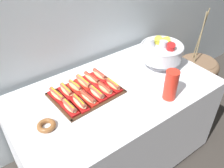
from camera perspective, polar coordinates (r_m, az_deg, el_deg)
The scene contains 20 objects.
ground_plane at distance 2.37m, azimuth 0.53°, elevation -16.43°, with size 10.00×10.00×0.00m, color #38332D.
back_wall at distance 1.95m, azimuth -9.35°, elevation 18.75°, with size 6.00×0.10×2.60m, color #B2BCC1.
buffet_table at distance 2.05m, azimuth 0.60°, elevation -9.61°, with size 1.56×0.88×0.79m.
floor_vase at distance 2.98m, azimuth 19.05°, elevation 1.02°, with size 0.52×0.52×1.08m.
serving_tray at distance 1.77m, azimuth -6.15°, elevation -2.17°, with size 0.50×0.39×0.01m.
hot_dog_0 at distance 1.62m, azimuth -9.99°, elevation -5.42°, with size 0.07×0.16×0.06m.
hot_dog_1 at distance 1.65m, azimuth -7.78°, elevation -4.30°, with size 0.06×0.17×0.06m.
hot_dog_2 at distance 1.68m, azimuth -5.65°, elevation -3.31°, with size 0.07×0.17×0.06m.
hot_dog_3 at distance 1.71m, azimuth -3.61°, elevation -2.19°, with size 0.07×0.16×0.06m.
hot_dog_4 at distance 1.75m, azimuth -1.65°, elevation -1.20°, with size 0.07×0.16×0.06m.
hot_dog_5 at distance 1.78m, azimuth 0.24°, elevation -0.26°, with size 0.07×0.16×0.06m.
hot_dog_6 at distance 1.74m, azimuth -12.83°, elevation -2.60°, with size 0.08×0.18×0.06m.
hot_dog_7 at distance 1.76m, azimuth -10.74°, elevation -1.57°, with size 0.07×0.17×0.06m.
hot_dog_8 at distance 1.79m, azimuth -8.70°, elevation -0.61°, with size 0.08×0.16×0.06m.
hot_dog_9 at distance 1.82m, azimuth -6.74°, elevation 0.38°, with size 0.07×0.18×0.06m.
hot_dog_10 at distance 1.85m, azimuth -4.83°, elevation 1.26°, with size 0.08×0.18×0.06m.
hot_dog_11 at distance 1.89m, azimuth -2.99°, elevation 2.13°, with size 0.07×0.17×0.06m.
punch_bowl at distance 2.03m, azimuth 11.64°, elevation 7.60°, with size 0.35×0.35×0.26m.
cup_stack at distance 1.71m, azimuth 13.76°, elevation -0.25°, with size 0.09×0.09×0.23m.
donut at distance 1.57m, azimuth -15.28°, elevation -9.48°, with size 0.12×0.12×0.03m.
Camera 1 is at (-0.84, -1.11, 1.91)m, focal length 38.61 mm.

